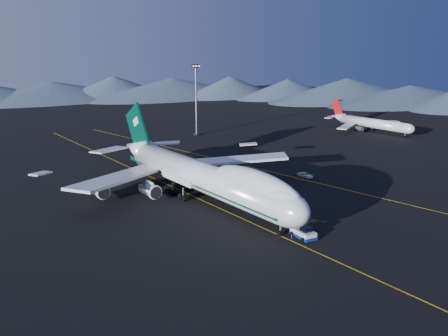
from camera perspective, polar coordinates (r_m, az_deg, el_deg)
ground at (r=113.47m, az=-2.49°, el=-3.72°), size 500.00×500.00×0.00m
taxiway_line_main at (r=113.47m, az=-2.49°, el=-3.72°), size 0.25×220.00×0.01m
taxiway_line_side at (r=138.57m, az=5.71°, el=-0.52°), size 28.08×198.09×0.01m
boeing_747 at (r=111.88m, az=-2.53°, el=-0.88°), size 59.62×72.43×19.37m
pushback_tug at (r=93.15m, az=9.04°, el=-7.43°), size 3.44×5.40×2.23m
second_jet at (r=211.47m, az=16.36°, el=4.96°), size 36.90×41.69×11.86m
service_van at (r=134.42m, az=9.28°, el=-0.80°), size 2.44×4.81×1.30m
floodlight_mast at (r=194.85m, az=-3.20°, el=7.80°), size 3.36×2.52×27.17m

